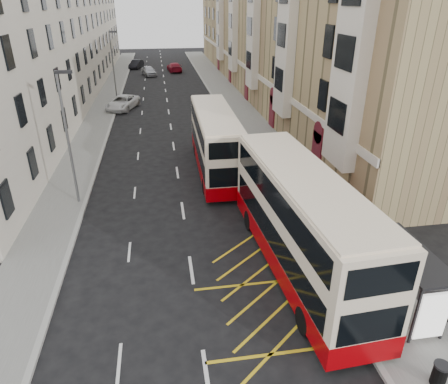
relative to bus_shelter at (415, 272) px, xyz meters
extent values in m
plane|color=black|center=(-8.34, 0.39, -2.14)|extent=(200.00, 200.00, 0.00)
cube|color=slate|center=(-0.34, 30.39, -2.06)|extent=(4.00, 120.00, 0.15)
cube|color=slate|center=(-15.84, 30.39, -2.06)|extent=(3.00, 120.00, 0.15)
cube|color=#9A9A94|center=(-2.34, 30.39, -2.06)|extent=(0.25, 120.00, 0.15)
cube|color=#9A9A94|center=(-14.34, 30.39, -2.06)|extent=(0.25, 120.00, 0.15)
cube|color=tan|center=(6.66, 45.89, 5.36)|extent=(10.00, 79.00, 15.00)
cube|color=beige|center=(1.63, 45.89, 1.86)|extent=(0.18, 79.00, 0.50)
cube|color=beige|center=(1.31, 10.39, 5.36)|extent=(0.80, 3.20, 10.00)
cube|color=beige|center=(1.31, 22.39, 5.36)|extent=(0.80, 3.20, 10.00)
cube|color=beige|center=(1.31, 34.39, 5.36)|extent=(0.80, 3.20, 10.00)
cube|color=beige|center=(1.31, 46.39, 5.36)|extent=(0.80, 3.20, 10.00)
cube|color=beige|center=(1.31, 58.39, 5.36)|extent=(0.80, 3.20, 10.00)
cube|color=#58121D|center=(1.61, 14.39, -0.44)|extent=(0.20, 1.60, 3.00)
cube|color=#58121D|center=(1.61, 26.39, -0.44)|extent=(0.20, 1.60, 3.00)
cube|color=#58121D|center=(1.61, 38.39, -0.44)|extent=(0.20, 1.60, 3.00)
cube|color=#58121D|center=(1.61, 50.39, -0.44)|extent=(0.20, 1.60, 3.00)
cube|color=#58121D|center=(1.61, 62.39, -0.44)|extent=(0.20, 1.60, 3.00)
cube|color=beige|center=(-21.84, 45.89, 4.36)|extent=(9.00, 79.00, 13.00)
cube|color=black|center=(-0.78, -1.51, -0.69)|extent=(0.08, 0.08, 2.60)
cube|color=black|center=(0.50, -1.51, -0.69)|extent=(0.08, 0.08, 2.60)
cube|color=black|center=(-0.78, 2.29, -0.69)|extent=(0.08, 0.08, 2.60)
cube|color=black|center=(0.50, 2.29, -0.69)|extent=(0.08, 0.08, 2.60)
cube|color=black|center=(-0.14, 0.39, 0.66)|extent=(1.65, 4.25, 0.10)
cube|color=gray|center=(0.53, 0.39, -0.56)|extent=(0.04, 3.60, 1.95)
cube|color=white|center=(-0.14, -1.56, -0.74)|extent=(1.19, 0.12, 2.00)
cube|color=black|center=(0.11, 0.99, -1.54)|extent=(0.35, 1.60, 0.06)
cylinder|color=#AE030F|center=(-2.09, 2.89, -1.49)|extent=(0.06, 0.06, 1.00)
cylinder|color=#AE030F|center=(-2.09, 6.14, -1.49)|extent=(0.06, 0.06, 1.00)
cylinder|color=#AE030F|center=(-2.09, 9.39, -1.49)|extent=(0.06, 0.06, 1.00)
cube|color=#AE030F|center=(-2.09, 6.14, -1.01)|extent=(0.05, 6.50, 0.06)
cube|color=#AE030F|center=(-2.09, 6.14, -1.44)|extent=(0.05, 6.50, 0.06)
cylinder|color=slate|center=(-14.74, 12.39, 2.01)|extent=(0.16, 0.16, 8.00)
cube|color=black|center=(-14.34, 12.39, 5.91)|extent=(0.90, 0.18, 0.18)
cylinder|color=slate|center=(-14.74, 42.39, 2.01)|extent=(0.16, 0.16, 8.00)
cube|color=black|center=(-14.34, 42.39, 5.91)|extent=(0.90, 0.18, 0.18)
cube|color=#F8E3C3|center=(-3.34, 3.76, 0.45)|extent=(3.43, 12.38, 4.40)
cube|color=#980006|center=(-3.34, 3.76, -1.25)|extent=(3.46, 12.42, 1.00)
cube|color=black|center=(-3.34, 3.76, -0.08)|extent=(3.42, 11.41, 1.23)
cube|color=black|center=(-3.34, 3.76, 1.82)|extent=(3.42, 11.41, 1.11)
cube|color=#F8E3C3|center=(-3.34, 3.76, 2.70)|extent=(3.29, 11.89, 0.13)
cube|color=black|center=(-3.67, 9.86, -0.02)|extent=(2.37, 0.21, 1.45)
cube|color=black|center=(-3.67, 9.86, 2.26)|extent=(1.95, 0.19, 0.50)
cube|color=black|center=(-3.02, -2.34, -0.02)|extent=(2.37, 0.21, 1.34)
cylinder|color=black|center=(-4.81, 7.61, -1.58)|extent=(0.37, 1.13, 1.11)
cylinder|color=black|center=(-2.29, 7.74, -1.58)|extent=(0.37, 1.13, 1.11)
cylinder|color=black|center=(-4.39, -0.22, -1.58)|extent=(0.37, 1.13, 1.11)
cylinder|color=black|center=(-1.88, -0.09, -1.58)|extent=(0.37, 1.13, 1.11)
cube|color=#F8E3C3|center=(-5.50, 16.17, 0.27)|extent=(2.76, 11.41, 4.08)
cube|color=#980006|center=(-5.50, 16.17, -1.31)|extent=(2.79, 11.44, 0.93)
cube|color=black|center=(-5.50, 16.17, -0.22)|extent=(2.78, 10.50, 1.14)
cube|color=black|center=(-5.50, 16.17, 1.53)|extent=(2.78, 10.50, 1.03)
cube|color=#F8E3C3|center=(-5.50, 16.17, 2.35)|extent=(2.64, 10.96, 0.12)
cube|color=black|center=(-5.41, 21.84, -0.17)|extent=(2.20, 0.12, 1.34)
cube|color=black|center=(-5.41, 21.84, 1.95)|extent=(1.81, 0.11, 0.47)
cube|color=black|center=(-5.58, 10.51, -0.17)|extent=(2.20, 0.12, 1.24)
cylinder|color=black|center=(-6.61, 19.83, -1.62)|extent=(0.30, 1.04, 1.03)
cylinder|color=black|center=(-4.27, 19.80, -1.62)|extent=(0.30, 1.04, 1.03)
cylinder|color=black|center=(-6.72, 12.55, -1.62)|extent=(0.30, 1.04, 1.03)
cylinder|color=black|center=(-4.38, 12.52, -1.62)|extent=(0.30, 1.04, 1.03)
cylinder|color=black|center=(-0.86, -3.28, -1.58)|extent=(0.47, 0.47, 0.82)
cylinder|color=black|center=(-0.86, -3.28, -1.15)|extent=(0.53, 0.53, 0.07)
imported|color=black|center=(-0.44, 0.53, -1.15)|extent=(0.70, 0.57, 1.67)
imported|color=black|center=(-0.74, 3.90, -1.02)|extent=(1.18, 0.61, 1.93)
imported|color=white|center=(-13.54, 36.41, -1.36)|extent=(4.21, 6.10, 1.55)
imported|color=#ACAEB4|center=(-10.73, 58.98, -1.35)|extent=(2.94, 4.94, 1.58)
imported|color=black|center=(-13.07, 67.40, -1.39)|extent=(2.81, 4.82, 1.50)
imported|color=maroon|center=(-6.27, 62.54, -1.37)|extent=(2.69, 5.48, 1.53)
camera|label=1|loc=(-9.28, -11.15, 9.49)|focal=32.00mm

